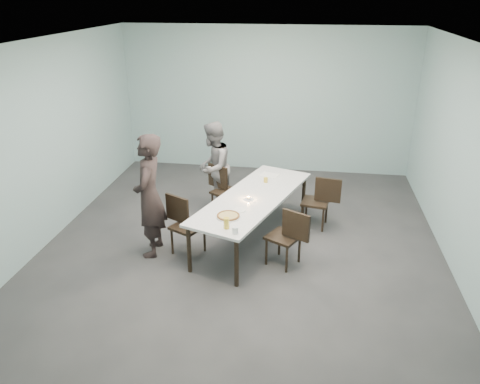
# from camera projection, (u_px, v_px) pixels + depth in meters

# --- Properties ---
(ground) EXTENTS (7.00, 7.00, 0.00)m
(ground) POSITION_uv_depth(u_px,v_px,m) (242.00, 248.00, 7.14)
(ground) COLOR #333335
(ground) RESTS_ON ground
(room_shell) EXTENTS (6.02, 7.02, 3.01)m
(room_shell) POSITION_uv_depth(u_px,v_px,m) (242.00, 118.00, 6.34)
(room_shell) COLOR #94B7BA
(room_shell) RESTS_ON ground
(table) EXTENTS (1.71, 2.75, 0.75)m
(table) POSITION_uv_depth(u_px,v_px,m) (253.00, 200.00, 7.10)
(table) COLOR white
(table) RESTS_ON ground
(chair_near_left) EXTENTS (0.65, 0.56, 0.87)m
(chair_near_left) POSITION_uv_depth(u_px,v_px,m) (183.00, 221.00, 6.86)
(chair_near_left) COLOR black
(chair_near_left) RESTS_ON ground
(chair_far_left) EXTENTS (0.64, 0.58, 0.87)m
(chair_far_left) POSITION_uv_depth(u_px,v_px,m) (223.00, 187.00, 8.04)
(chair_far_left) COLOR black
(chair_far_left) RESTS_ON ground
(chair_near_right) EXTENTS (0.65, 0.57, 0.87)m
(chair_near_right) POSITION_uv_depth(u_px,v_px,m) (289.00, 234.00, 6.50)
(chair_near_right) COLOR black
(chair_near_right) RESTS_ON ground
(chair_far_right) EXTENTS (0.64, 0.49, 0.87)m
(chair_far_right) POSITION_uv_depth(u_px,v_px,m) (320.00, 199.00, 7.59)
(chair_far_right) COLOR black
(chair_far_right) RESTS_ON ground
(diner_near) EXTENTS (0.50, 0.71, 1.83)m
(diner_near) POSITION_uv_depth(u_px,v_px,m) (149.00, 196.00, 6.67)
(diner_near) COLOR black
(diner_near) RESTS_ON ground
(diner_far) EXTENTS (0.70, 0.85, 1.59)m
(diner_far) POSITION_uv_depth(u_px,v_px,m) (213.00, 167.00, 8.10)
(diner_far) COLOR slate
(diner_far) RESTS_ON ground
(pizza) EXTENTS (0.34, 0.34, 0.04)m
(pizza) POSITION_uv_depth(u_px,v_px,m) (228.00, 216.00, 6.42)
(pizza) COLOR white
(pizza) RESTS_ON table
(side_plate) EXTENTS (0.18, 0.18, 0.01)m
(side_plate) POSITION_uv_depth(u_px,v_px,m) (239.00, 210.00, 6.61)
(side_plate) COLOR white
(side_plate) RESTS_ON table
(beer_glass) EXTENTS (0.08, 0.08, 0.15)m
(beer_glass) POSITION_uv_depth(u_px,v_px,m) (227.00, 223.00, 6.09)
(beer_glass) COLOR gold
(beer_glass) RESTS_ON table
(water_tumbler) EXTENTS (0.08, 0.08, 0.09)m
(water_tumbler) POSITION_uv_depth(u_px,v_px,m) (235.00, 230.00, 5.98)
(water_tumbler) COLOR silver
(water_tumbler) RESTS_ON table
(tealight) EXTENTS (0.06, 0.06, 0.05)m
(tealight) POSITION_uv_depth(u_px,v_px,m) (248.00, 198.00, 6.96)
(tealight) COLOR silver
(tealight) RESTS_ON table
(amber_tumbler) EXTENTS (0.07, 0.07, 0.08)m
(amber_tumbler) POSITION_uv_depth(u_px,v_px,m) (266.00, 180.00, 7.57)
(amber_tumbler) COLOR gold
(amber_tumbler) RESTS_ON table
(menu) EXTENTS (0.36, 0.31, 0.01)m
(menu) POSITION_uv_depth(u_px,v_px,m) (269.00, 175.00, 7.87)
(menu) COLOR silver
(menu) RESTS_ON table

